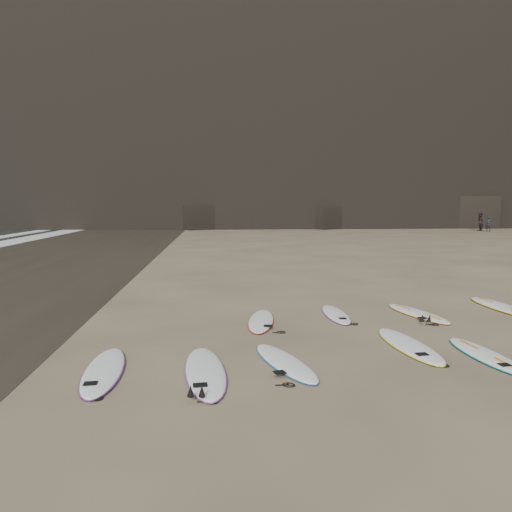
{
  "coord_description": "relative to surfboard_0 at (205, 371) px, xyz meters",
  "views": [
    {
      "loc": [
        -3.93,
        -9.05,
        2.82
      ],
      "look_at": [
        -2.9,
        3.33,
        1.5
      ],
      "focal_mm": 35.0,
      "sensor_mm": 36.0,
      "label": 1
    }
  ],
  "objects": [
    {
      "name": "surfboard_7",
      "position": [
        5.29,
        3.97,
        -0.0
      ],
      "size": [
        1.12,
        2.5,
        0.09
      ],
      "primitive_type": "ellipsoid",
      "rotation": [
        0.0,
        0.0,
        0.23
      ],
      "color": "white",
      "rests_on": "ground"
    },
    {
      "name": "person_b",
      "position": [
        26.93,
        40.32,
        0.9
      ],
      "size": [
        0.81,
        0.99,
        1.89
      ],
      "primitive_type": "imported",
      "rotation": [
        0.0,
        0.0,
        4.61
      ],
      "color": "black",
      "rests_on": "ground"
    },
    {
      "name": "ground",
      "position": [
        4.11,
        0.98,
        -0.05
      ],
      "size": [
        240.0,
        240.0,
        0.0
      ],
      "primitive_type": "plane",
      "color": "#897559",
      "rests_on": "ground"
    },
    {
      "name": "surfboard_6",
      "position": [
        3.2,
        4.05,
        -0.01
      ],
      "size": [
        0.57,
        2.21,
        0.08
      ],
      "primitive_type": "ellipsoid",
      "rotation": [
        0.0,
        0.0,
        -0.02
      ],
      "color": "white",
      "rests_on": "ground"
    },
    {
      "name": "person_a",
      "position": [
        27.28,
        39.28,
        0.72
      ],
      "size": [
        0.67,
        0.62,
        1.54
      ],
      "primitive_type": "imported",
      "rotation": [
        0.0,
        0.0,
        5.67
      ],
      "color": "black",
      "rests_on": "ground"
    },
    {
      "name": "surfboard_3",
      "position": [
        5.13,
        0.47,
        -0.01
      ],
      "size": [
        0.67,
        2.38,
        0.08
      ],
      "primitive_type": "ellipsoid",
      "rotation": [
        0.0,
        0.0,
        0.05
      ],
      "color": "white",
      "rests_on": "ground"
    },
    {
      "name": "surfboard_1",
      "position": [
        1.39,
        0.38,
        -0.01
      ],
      "size": [
        1.18,
        2.41,
        0.08
      ],
      "primitive_type": "ellipsoid",
      "rotation": [
        0.0,
        0.0,
        0.27
      ],
      "color": "white",
      "rests_on": "ground"
    },
    {
      "name": "surfboard_11",
      "position": [
        -1.69,
        0.18,
        -0.0
      ],
      "size": [
        0.77,
        2.58,
        0.09
      ],
      "primitive_type": "ellipsoid",
      "rotation": [
        0.0,
        0.0,
        0.06
      ],
      "color": "white",
      "rests_on": "ground"
    },
    {
      "name": "headland",
      "position": [
        27.95,
        49.76,
        20.97
      ],
      "size": [
        170.0,
        101.0,
        63.47
      ],
      "color": "black",
      "rests_on": "ground"
    },
    {
      "name": "surfboard_8",
      "position": [
        7.85,
        4.54,
        0.0
      ],
      "size": [
        0.76,
        2.77,
        0.1
      ],
      "primitive_type": "ellipsoid",
      "rotation": [
        0.0,
        0.0,
        0.04
      ],
      "color": "white",
      "rests_on": "ground"
    },
    {
      "name": "surfboard_2",
      "position": [
        3.97,
        1.21,
        -0.0
      ],
      "size": [
        0.79,
        2.65,
        0.09
      ],
      "primitive_type": "ellipsoid",
      "rotation": [
        0.0,
        0.0,
        0.06
      ],
      "color": "white",
      "rests_on": "ground"
    },
    {
      "name": "surfboard_0",
      "position": [
        0.0,
        0.0,
        0.0
      ],
      "size": [
        0.86,
        2.72,
        0.1
      ],
      "primitive_type": "ellipsoid",
      "rotation": [
        0.0,
        0.0,
        0.08
      ],
      "color": "white",
      "rests_on": "ground"
    },
    {
      "name": "surfboard_5",
      "position": [
        1.26,
        3.5,
        -0.01
      ],
      "size": [
        0.92,
        2.44,
        0.09
      ],
      "primitive_type": "ellipsoid",
      "rotation": [
        0.0,
        0.0,
        -0.15
      ],
      "color": "white",
      "rests_on": "ground"
    }
  ]
}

